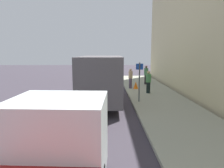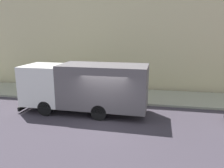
% 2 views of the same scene
% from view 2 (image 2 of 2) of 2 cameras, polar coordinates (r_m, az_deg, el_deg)
% --- Properties ---
extents(ground, '(80.00, 80.00, 0.00)m').
position_cam_2_polar(ground, '(12.12, -2.02, -9.59)').
color(ground, '#3B353F').
extents(sidewalk, '(3.77, 30.00, 0.14)m').
position_cam_2_polar(sidewalk, '(16.62, 1.82, -2.94)').
color(sidewalk, '#A0A28D').
rests_on(sidewalk, ground).
extents(building_facade, '(0.50, 30.00, 11.09)m').
position_cam_2_polar(building_facade, '(18.34, 3.21, 15.86)').
color(building_facade, beige).
rests_on(building_facade, ground).
extents(large_utility_truck, '(2.50, 7.59, 2.93)m').
position_cam_2_polar(large_utility_truck, '(13.04, -7.21, -0.46)').
color(large_utility_truck, white).
rests_on(large_utility_truck, ground).
extents(pedestrian_walking, '(0.39, 0.39, 1.66)m').
position_cam_2_polar(pedestrian_walking, '(16.97, -10.20, 0.48)').
color(pedestrian_walking, black).
rests_on(pedestrian_walking, sidewalk).
extents(pedestrian_standing, '(0.40, 0.40, 1.67)m').
position_cam_2_polar(pedestrian_standing, '(16.88, -18.21, -0.00)').
color(pedestrian_standing, '#4E4258').
rests_on(pedestrian_standing, sidewalk).
extents(pedestrian_third, '(0.51, 0.51, 1.76)m').
position_cam_2_polar(pedestrian_third, '(19.43, -21.48, 1.53)').
color(pedestrian_third, black).
rests_on(pedestrian_third, sidewalk).
extents(traffic_cone_orange, '(0.41, 0.41, 0.59)m').
position_cam_2_polar(traffic_cone_orange, '(17.28, -16.75, -1.62)').
color(traffic_cone_orange, orange).
rests_on(traffic_cone_orange, sidewalk).
extents(street_sign_post, '(0.44, 0.08, 2.41)m').
position_cam_2_polar(street_sign_post, '(15.04, -2.26, 1.22)').
color(street_sign_post, '#4C5156').
rests_on(street_sign_post, sidewalk).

